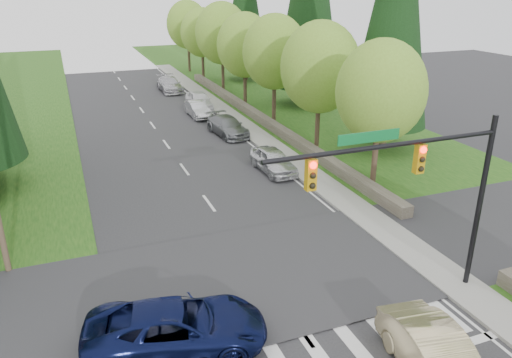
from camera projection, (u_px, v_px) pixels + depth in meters
grass_east at (370, 150)px, 34.85m from camera, size 14.00×110.00×0.06m
cross_street at (261, 275)px, 20.10m from camera, size 120.00×8.00×0.10m
sidewalk_east at (279, 151)px, 34.51m from camera, size 1.80×80.00×0.13m
curb_east at (267, 152)px, 34.23m from camera, size 0.20×80.00×0.13m
stone_wall_north at (259, 117)px, 41.90m from camera, size 0.70×40.00×0.70m
traffic_signal at (421, 175)px, 16.69m from camera, size 8.70×0.37×6.80m
decid_tree_0 at (381, 91)px, 26.31m from camera, size 4.80×4.80×8.37m
decid_tree_1 at (320, 67)px, 32.33m from camera, size 5.20×5.20×8.80m
decid_tree_2 at (275, 52)px, 38.27m from camera, size 5.00×5.00×8.82m
decid_tree_3 at (245, 45)px, 44.46m from camera, size 5.00×5.00×8.55m
decid_tree_4 at (222, 33)px, 50.40m from camera, size 5.40×5.40×9.18m
decid_tree_5 at (202, 32)px, 56.59m from camera, size 4.80×4.80×8.30m
decid_tree_6 at (187, 25)px, 62.56m from camera, size 5.20×5.20×8.86m
conifer_e_a at (396, 2)px, 31.56m from camera, size 5.44×5.44×17.80m
suv_navy at (177, 328)px, 15.83m from camera, size 6.21×3.82×1.61m
parked_car_a at (273, 160)px, 30.73m from camera, size 1.89×4.34×1.46m
parked_car_b at (228, 126)px, 38.04m from camera, size 2.46×5.01×1.40m
parked_car_c at (198, 109)px, 43.15m from camera, size 1.51×4.12×1.35m
parked_car_d at (199, 100)px, 45.82m from camera, size 2.03×4.74×1.60m
parked_car_e at (170, 84)px, 52.94m from camera, size 2.13×5.24×1.52m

